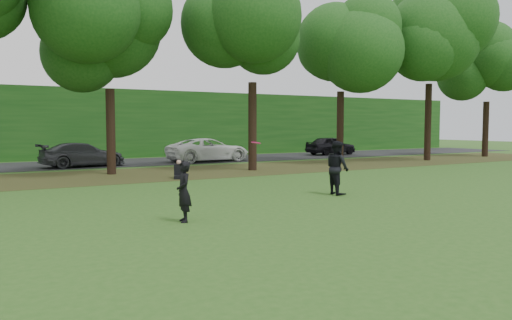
# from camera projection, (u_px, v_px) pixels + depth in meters

# --- Properties ---
(ground) EXTENTS (120.00, 120.00, 0.00)m
(ground) POSITION_uv_depth(u_px,v_px,m) (352.00, 211.00, 13.82)
(ground) COLOR #29531A
(ground) RESTS_ON ground
(leaf_litter) EXTENTS (60.00, 7.00, 0.01)m
(leaf_litter) POSITION_uv_depth(u_px,v_px,m) (177.00, 173.00, 24.97)
(leaf_litter) COLOR #453318
(leaf_litter) RESTS_ON ground
(street) EXTENTS (70.00, 7.00, 0.02)m
(street) POSITION_uv_depth(u_px,v_px,m) (130.00, 162.00, 31.83)
(street) COLOR black
(street) RESTS_ON ground
(far_hedge) EXTENTS (70.00, 3.00, 5.00)m
(far_hedge) POSITION_uv_depth(u_px,v_px,m) (105.00, 124.00, 36.80)
(far_hedge) COLOR #174914
(far_hedge) RESTS_ON ground
(player_left) EXTENTS (0.45, 0.60, 1.50)m
(player_left) POSITION_uv_depth(u_px,v_px,m) (184.00, 192.00, 12.23)
(player_left) COLOR black
(player_left) RESTS_ON ground
(player_right) EXTENTS (0.83, 0.99, 1.85)m
(player_right) POSITION_uv_depth(u_px,v_px,m) (337.00, 168.00, 17.10)
(player_right) COLOR black
(player_right) RESTS_ON ground
(parked_cars) EXTENTS (36.39, 4.29, 1.51)m
(parked_cars) POSITION_uv_depth(u_px,v_px,m) (138.00, 152.00, 30.77)
(parked_cars) COLOR black
(parked_cars) RESTS_ON street
(frisbee) EXTENTS (0.37, 0.38, 0.09)m
(frisbee) POSITION_uv_depth(u_px,v_px,m) (256.00, 143.00, 14.08)
(frisbee) COLOR #DA125F
(frisbee) RESTS_ON ground
(seated_person) EXTENTS (0.67, 0.83, 0.83)m
(seated_person) POSITION_uv_depth(u_px,v_px,m) (179.00, 172.00, 22.24)
(seated_person) COLOR black
(seated_person) RESTS_ON ground
(tree_line) EXTENTS (55.30, 7.90, 12.31)m
(tree_line) POSITION_uv_depth(u_px,v_px,m) (169.00, 13.00, 24.19)
(tree_line) COLOR black
(tree_line) RESTS_ON ground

